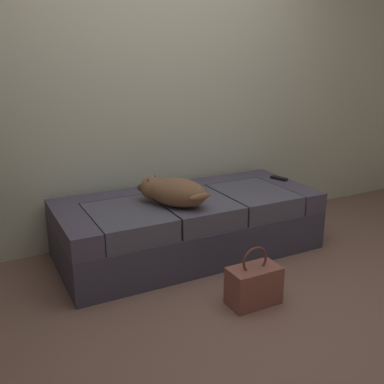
{
  "coord_description": "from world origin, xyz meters",
  "views": [
    {
      "loc": [
        -1.43,
        -1.74,
        1.47
      ],
      "look_at": [
        0.0,
        1.02,
        0.5
      ],
      "focal_mm": 41.36,
      "sensor_mm": 36.0,
      "label": 1
    }
  ],
  "objects": [
    {
      "name": "back_wall",
      "position": [
        0.0,
        1.6,
        1.4
      ],
      "size": [
        6.4,
        0.1,
        2.8
      ],
      "primitive_type": "cube",
      "color": "silver",
      "rests_on": "ground"
    },
    {
      "name": "tv_remote",
      "position": [
        0.9,
        1.14,
        0.46
      ],
      "size": [
        0.09,
        0.16,
        0.02
      ],
      "primitive_type": "cube",
      "rotation": [
        0.0,
        0.0,
        0.35
      ],
      "color": "black",
      "rests_on": "couch"
    },
    {
      "name": "couch",
      "position": [
        0.0,
        1.07,
        0.22
      ],
      "size": [
        1.96,
        0.85,
        0.45
      ],
      "color": "#464355",
      "rests_on": "ground"
    },
    {
      "name": "dog_tan",
      "position": [
        -0.19,
        0.95,
        0.55
      ],
      "size": [
        0.46,
        0.53,
        0.2
      ],
      "color": "#8C6042",
      "rests_on": "couch"
    },
    {
      "name": "handbag",
      "position": [
        0.01,
        0.23,
        0.13
      ],
      "size": [
        0.32,
        0.18,
        0.38
      ],
      "color": "#955547",
      "rests_on": "ground"
    },
    {
      "name": "ground_plane",
      "position": [
        0.0,
        0.0,
        0.0
      ],
      "size": [
        10.0,
        10.0,
        0.0
      ],
      "primitive_type": "plane",
      "color": "#8A6454"
    }
  ]
}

